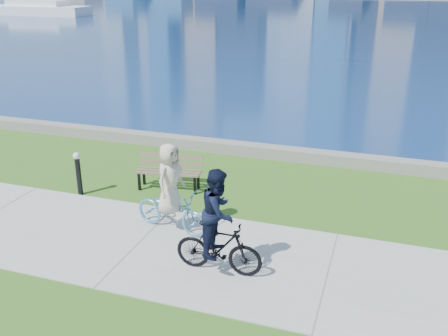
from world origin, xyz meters
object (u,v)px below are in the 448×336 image
(park_bench, at_px, (169,169))
(cyclist_woman, at_px, (171,199))
(bollard_lamp, at_px, (78,171))
(cyclist_man, at_px, (218,230))

(park_bench, height_order, cyclist_woman, cyclist_woman)
(bollard_lamp, bearing_deg, cyclist_woman, -18.58)
(park_bench, bearing_deg, cyclist_man, -61.65)
(bollard_lamp, bearing_deg, cyclist_man, -26.45)
(bollard_lamp, xyz_separation_m, cyclist_woman, (3.08, -1.03, 0.11))
(bollard_lamp, bearing_deg, park_bench, 29.52)
(park_bench, relative_size, bollard_lamp, 1.54)
(cyclist_woman, bearing_deg, bollard_lamp, 83.45)
(cyclist_woman, height_order, cyclist_man, cyclist_man)
(park_bench, xyz_separation_m, cyclist_woman, (1.04, -2.19, 0.23))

